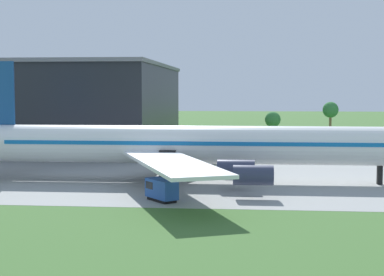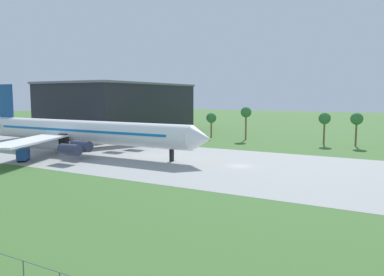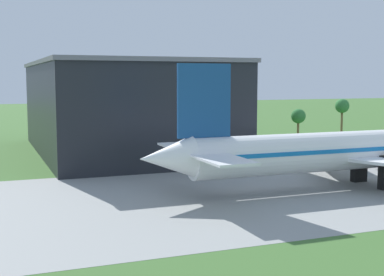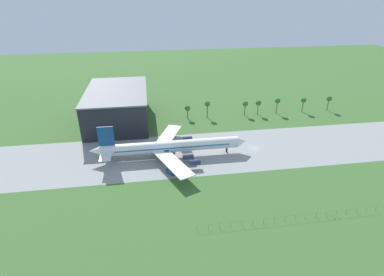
% 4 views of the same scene
% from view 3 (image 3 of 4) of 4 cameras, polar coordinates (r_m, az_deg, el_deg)
% --- Properties ---
extents(jet_airliner, '(77.45, 57.15, 18.21)m').
position_cam_3_polar(jet_airliner, '(86.91, 19.77, -1.08)').
color(jet_airliner, white).
rests_on(jet_airliner, ground_plane).
extents(terminal_building, '(36.72, 61.20, 19.96)m').
position_cam_3_polar(terminal_building, '(120.31, -7.53, 3.31)').
color(terminal_building, black).
rests_on(terminal_building, ground_plane).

